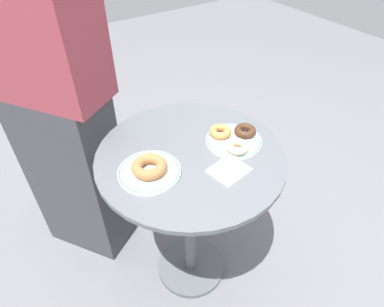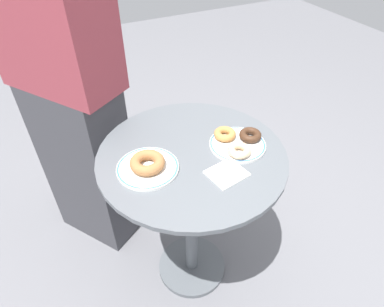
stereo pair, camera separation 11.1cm
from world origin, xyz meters
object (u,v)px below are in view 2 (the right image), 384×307
(cafe_table, at_px, (192,195))
(plate_left, at_px, (148,168))
(donut_old_fashioned, at_px, (225,134))
(donut_glazed, at_px, (239,150))
(person_figure, at_px, (67,90))
(plate_right, at_px, (237,144))
(paper_napkin, at_px, (227,174))
(donut_chocolate, at_px, (250,135))
(donut_cinnamon, at_px, (147,163))

(cafe_table, distance_m, plate_left, 0.28)
(donut_old_fashioned, bearing_deg, cafe_table, -172.65)
(plate_left, bearing_deg, donut_glazed, -13.91)
(donut_old_fashioned, distance_m, person_figure, 0.65)
(plate_right, distance_m, person_figure, 0.70)
(plate_right, bearing_deg, donut_old_fashioned, 114.04)
(cafe_table, xyz_separation_m, person_figure, (-0.32, 0.47, 0.31))
(plate_right, xyz_separation_m, donut_glazed, (-0.03, -0.05, 0.02))
(plate_left, height_order, donut_old_fashioned, donut_old_fashioned)
(plate_right, relative_size, paper_napkin, 1.71)
(plate_left, bearing_deg, plate_right, -4.37)
(donut_chocolate, bearing_deg, plate_left, 177.14)
(plate_left, height_order, donut_glazed, donut_glazed)
(plate_right, distance_m, donut_cinnamon, 0.33)
(donut_cinnamon, relative_size, donut_old_fashioned, 1.44)
(plate_right, height_order, paper_napkin, plate_right)
(donut_cinnamon, relative_size, donut_glazed, 1.44)
(paper_napkin, height_order, person_figure, person_figure)
(donut_cinnamon, bearing_deg, donut_old_fashioned, 5.03)
(person_figure, bearing_deg, cafe_table, -55.52)
(donut_glazed, bearing_deg, donut_cinnamon, 166.18)
(donut_old_fashioned, height_order, donut_glazed, same)
(person_figure, bearing_deg, plate_right, -45.77)
(paper_napkin, bearing_deg, plate_left, 148.53)
(donut_chocolate, distance_m, person_figure, 0.74)
(cafe_table, height_order, paper_napkin, paper_napkin)
(donut_cinnamon, distance_m, donut_old_fashioned, 0.31)
(donut_chocolate, bearing_deg, donut_cinnamon, 177.24)
(plate_left, relative_size, donut_chocolate, 2.56)
(cafe_table, height_order, donut_chocolate, donut_chocolate)
(donut_chocolate, xyz_separation_m, paper_napkin, (-0.17, -0.12, -0.02))
(person_figure, bearing_deg, donut_glazed, -50.08)
(donut_cinnamon, height_order, donut_chocolate, donut_cinnamon)
(plate_right, height_order, person_figure, person_figure)
(cafe_table, xyz_separation_m, donut_cinnamon, (-0.17, -0.01, 0.24))
(plate_right, bearing_deg, donut_glazed, -117.43)
(donut_glazed, distance_m, paper_napkin, 0.11)
(plate_right, distance_m, donut_chocolate, 0.06)
(plate_left, distance_m, donut_old_fashioned, 0.31)
(cafe_table, xyz_separation_m, plate_left, (-0.17, -0.01, 0.22))
(cafe_table, distance_m, donut_old_fashioned, 0.28)
(donut_cinnamon, xyz_separation_m, paper_napkin, (0.22, -0.14, -0.03))
(donut_chocolate, distance_m, donut_old_fashioned, 0.09)
(donut_chocolate, bearing_deg, paper_napkin, -145.01)
(plate_right, relative_size, donut_old_fashioned, 2.51)
(person_figure, bearing_deg, donut_chocolate, -42.27)
(donut_cinnamon, bearing_deg, person_figure, 108.03)
(cafe_table, bearing_deg, donut_chocolate, -7.02)
(donut_old_fashioned, relative_size, paper_napkin, 0.68)
(cafe_table, height_order, donut_cinnamon, donut_cinnamon)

